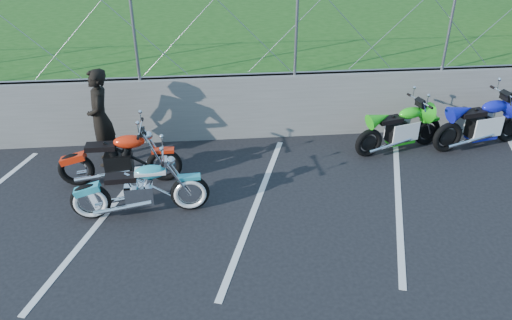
{
  "coord_description": "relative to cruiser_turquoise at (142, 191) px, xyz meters",
  "views": [
    {
      "loc": [
        -0.66,
        -5.74,
        4.66
      ],
      "look_at": [
        0.02,
        1.3,
        0.66
      ],
      "focal_mm": 35.0,
      "sensor_mm": 36.0,
      "label": 1
    }
  ],
  "objects": [
    {
      "name": "ground",
      "position": [
        1.8,
        -0.92,
        -0.43
      ],
      "size": [
        90.0,
        90.0,
        0.0
      ],
      "primitive_type": "plane",
      "color": "black",
      "rests_on": "ground"
    },
    {
      "name": "retaining_wall",
      "position": [
        1.8,
        2.58,
        0.22
      ],
      "size": [
        30.0,
        0.22,
        1.3
      ],
      "primitive_type": "cube",
      "color": "slate",
      "rests_on": "ground"
    },
    {
      "name": "grass_field",
      "position": [
        1.8,
        12.58,
        0.22
      ],
      "size": [
        30.0,
        20.0,
        1.3
      ],
      "primitive_type": "cube",
      "color": "#1B4913",
      "rests_on": "ground"
    },
    {
      "name": "chain_link_fence",
      "position": [
        1.8,
        2.58,
        1.87
      ],
      "size": [
        28.0,
        0.03,
        2.0
      ],
      "color": "gray",
      "rests_on": "retaining_wall"
    },
    {
      "name": "parking_lines",
      "position": [
        3.0,
        0.08,
        -0.43
      ],
      "size": [
        18.29,
        4.31,
        0.01
      ],
      "color": "silver",
      "rests_on": "ground"
    },
    {
      "name": "cruiser_turquoise",
      "position": [
        0.0,
        0.0,
        0.0
      ],
      "size": [
        2.15,
        0.68,
        1.07
      ],
      "rotation": [
        0.0,
        0.0,
        0.06
      ],
      "color": "black",
      "rests_on": "ground"
    },
    {
      "name": "naked_orange",
      "position": [
        -0.44,
        0.97,
        0.02
      ],
      "size": [
        2.12,
        0.72,
        1.05
      ],
      "rotation": [
        0.0,
        0.0,
        0.01
      ],
      "color": "black",
      "rests_on": "ground"
    },
    {
      "name": "sportbike_green",
      "position": [
        4.76,
        1.68,
        0.0
      ],
      "size": [
        1.89,
        0.75,
        1.0
      ],
      "rotation": [
        0.0,
        0.0,
        0.28
      ],
      "color": "black",
      "rests_on": "ground"
    },
    {
      "name": "sportbike_blue",
      "position": [
        6.4,
        1.68,
        0.04
      ],
      "size": [
        2.09,
        0.74,
        1.09
      ],
      "rotation": [
        0.0,
        0.0,
        0.2
      ],
      "color": "black",
      "rests_on": "ground"
    },
    {
      "name": "person_standing",
      "position": [
        -0.86,
        1.76,
        0.48
      ],
      "size": [
        0.54,
        0.73,
        1.82
      ],
      "primitive_type": "imported",
      "rotation": [
        0.0,
        0.0,
        -1.4
      ],
      "color": "black",
      "rests_on": "ground"
    }
  ]
}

